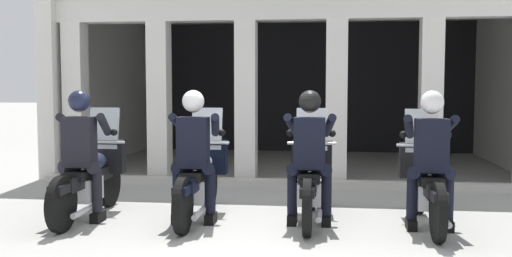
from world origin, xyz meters
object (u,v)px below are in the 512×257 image
at_px(motorcycle_center_left, 200,178).
at_px(motorcycle_center_right, 310,179).
at_px(motorcycle_far_left, 91,177).
at_px(police_officer_center_left, 194,145).
at_px(police_officer_far_right, 431,148).
at_px(police_officer_center_right, 310,146).
at_px(motorcycle_far_right, 426,182).
at_px(police_officer_far_left, 81,144).

distance_m(motorcycle_center_left, motorcycle_center_right, 1.37).
height_order(motorcycle_far_left, motorcycle_center_right, same).
height_order(police_officer_center_left, police_officer_far_right, same).
relative_size(police_officer_center_right, motorcycle_far_right, 0.78).
relative_size(motorcycle_center_left, motorcycle_far_right, 1.00).
bearing_deg(motorcycle_far_right, motorcycle_center_left, -165.61).
relative_size(motorcycle_far_left, police_officer_far_right, 1.29).
distance_m(motorcycle_far_left, police_officer_center_left, 1.44).
bearing_deg(motorcycle_far_right, police_officer_center_left, -159.68).
bearing_deg(motorcycle_far_right, police_officer_center_right, -157.06).
xyz_separation_m(motorcycle_far_left, motorcycle_far_right, (4.09, 0.12, 0.00)).
distance_m(police_officer_far_left, motorcycle_center_left, 1.48).
height_order(police_officer_far_left, police_officer_far_right, same).
bearing_deg(motorcycle_far_left, police_officer_center_right, 7.75).
height_order(police_officer_far_left, motorcycle_center_left, police_officer_far_left).
height_order(motorcycle_far_right, police_officer_far_right, police_officer_far_right).
height_order(motorcycle_far_left, motorcycle_far_right, same).
bearing_deg(motorcycle_center_left, police_officer_far_right, 4.89).
relative_size(motorcycle_center_left, police_officer_far_right, 1.29).
bearing_deg(motorcycle_center_left, police_officer_center_left, -79.80).
distance_m(motorcycle_far_left, police_officer_far_left, 0.52).
bearing_deg(motorcycle_far_left, motorcycle_far_right, 11.44).
height_order(police_officer_far_left, police_officer_center_right, same).
xyz_separation_m(motorcycle_center_left, police_officer_center_right, (1.36, -0.20, 0.44)).
bearing_deg(police_officer_far_left, motorcycle_far_left, 99.56).
relative_size(motorcycle_far_left, motorcycle_center_left, 1.00).
bearing_deg(motorcycle_center_right, police_officer_center_left, -151.75).
bearing_deg(motorcycle_center_left, police_officer_far_left, -153.90).
xyz_separation_m(police_officer_far_left, motorcycle_far_right, (4.10, 0.40, -0.44)).
bearing_deg(police_officer_center_left, motorcycle_far_right, 16.75).
xyz_separation_m(motorcycle_far_left, motorcycle_center_left, (1.36, 0.10, 0.00)).
distance_m(police_officer_far_left, police_officer_center_left, 1.37).
relative_size(police_officer_center_left, motorcycle_far_right, 0.78).
relative_size(motorcycle_far_left, police_officer_center_right, 1.29).
xyz_separation_m(motorcycle_center_left, motorcycle_far_right, (2.73, 0.02, 0.00)).
relative_size(motorcycle_center_left, police_officer_center_right, 1.29).
xyz_separation_m(police_officer_far_left, police_officer_far_right, (4.09, 0.12, 0.00)).
bearing_deg(police_officer_far_left, motorcycle_center_right, 19.56).
relative_size(police_officer_center_left, police_officer_center_right, 1.00).
bearing_deg(motorcycle_center_right, motorcycle_far_left, -163.03).
height_order(motorcycle_center_right, motorcycle_far_right, same).
distance_m(police_officer_far_left, police_officer_far_right, 4.10).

